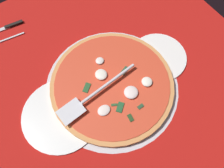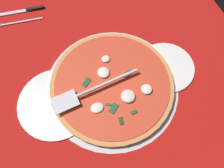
{
  "view_description": "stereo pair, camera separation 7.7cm",
  "coord_description": "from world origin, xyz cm",
  "px_view_note": "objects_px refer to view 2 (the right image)",
  "views": [
    {
      "loc": [
        16.03,
        27.86,
        72.0
      ],
      "look_at": [
        -2.73,
        0.7,
        1.82
      ],
      "focal_mm": 37.18,
      "sensor_mm": 36.0,
      "label": 1
    },
    {
      "loc": [
        9.18,
        31.48,
        72.0
      ],
      "look_at": [
        -2.73,
        0.7,
        1.82
      ],
      "focal_mm": 37.18,
      "sensor_mm": 36.0,
      "label": 2
    }
  ],
  "objects_px": {
    "pizza": "(112,84)",
    "dinner_plate_left": "(166,67)",
    "pizza_server": "(92,90)",
    "place_setting_near": "(23,16)",
    "dinner_plate_right": "(56,104)"
  },
  "relations": [
    {
      "from": "dinner_plate_right",
      "to": "pizza",
      "type": "height_order",
      "value": "pizza"
    },
    {
      "from": "dinner_plate_right",
      "to": "pizza_server",
      "type": "distance_m",
      "value": 0.13
    },
    {
      "from": "dinner_plate_left",
      "to": "pizza_server",
      "type": "distance_m",
      "value": 0.28
    },
    {
      "from": "dinner_plate_left",
      "to": "dinner_plate_right",
      "type": "relative_size",
      "value": 0.8
    },
    {
      "from": "dinner_plate_left",
      "to": "pizza_server",
      "type": "xyz_separation_m",
      "value": [
        0.27,
        0.0,
        0.04
      ]
    },
    {
      "from": "dinner_plate_left",
      "to": "place_setting_near",
      "type": "relative_size",
      "value": 0.99
    },
    {
      "from": "pizza",
      "to": "place_setting_near",
      "type": "height_order",
      "value": "pizza"
    },
    {
      "from": "place_setting_near",
      "to": "dinner_plate_left",
      "type": "bearing_deg",
      "value": 143.8
    },
    {
      "from": "place_setting_near",
      "to": "dinner_plate_right",
      "type": "bearing_deg",
      "value": 101.69
    },
    {
      "from": "dinner_plate_right",
      "to": "pizza_server",
      "type": "bearing_deg",
      "value": 174.96
    },
    {
      "from": "pizza",
      "to": "pizza_server",
      "type": "distance_m",
      "value": 0.08
    },
    {
      "from": "dinner_plate_left",
      "to": "pizza_server",
      "type": "height_order",
      "value": "pizza_server"
    },
    {
      "from": "pizza",
      "to": "pizza_server",
      "type": "bearing_deg",
      "value": 3.76
    },
    {
      "from": "pizza",
      "to": "pizza_server",
      "type": "xyz_separation_m",
      "value": [
        0.07,
        0.0,
        0.02
      ]
    },
    {
      "from": "pizza",
      "to": "dinner_plate_left",
      "type": "bearing_deg",
      "value": 179.85
    }
  ]
}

